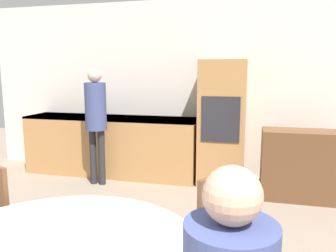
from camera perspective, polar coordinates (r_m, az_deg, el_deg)
wall_back at (r=4.91m, az=7.04°, el=6.37°), size 7.17×0.05×2.60m
kitchen_counter at (r=5.08m, az=-9.84°, el=-3.22°), size 2.63×0.60×0.89m
oven_unit at (r=4.60m, az=9.40°, el=0.57°), size 0.62×0.59×1.71m
sideboard at (r=4.37m, az=23.48°, el=-6.33°), size 1.15×0.45×0.86m
chair_far_right at (r=2.20m, az=6.90°, el=-18.21°), size 0.55×0.55×0.95m
person_standing at (r=4.55m, az=-12.46°, el=2.23°), size 0.29×0.29×1.60m
bowl_near at (r=1.75m, az=-18.44°, el=-17.77°), size 0.19×0.19×0.04m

